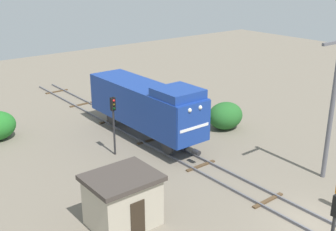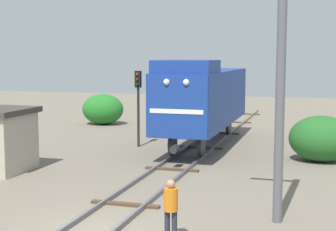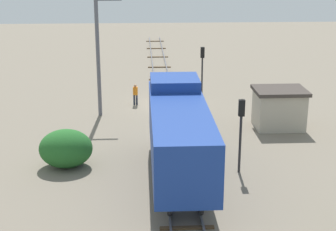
{
  "view_description": "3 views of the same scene",
  "coord_description": "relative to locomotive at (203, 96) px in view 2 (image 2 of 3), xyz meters",
  "views": [
    {
      "loc": [
        -17.16,
        -9.83,
        12.4
      ],
      "look_at": [
        -0.28,
        11.38,
        2.75
      ],
      "focal_mm": 45.0,
      "sensor_mm": 36.0,
      "label": 1
    },
    {
      "loc": [
        6.18,
        -12.79,
        4.99
      ],
      "look_at": [
        -1.16,
        11.56,
        2.0
      ],
      "focal_mm": 55.0,
      "sensor_mm": 36.0,
      "label": 2
    },
    {
      "loc": [
        1.87,
        39.26,
        11.57
      ],
      "look_at": [
        0.4,
        11.09,
        2.61
      ],
      "focal_mm": 55.0,
      "sensor_mm": 36.0,
      "label": 3
    }
  ],
  "objects": [
    {
      "name": "railway_track",
      "position": [
        0.0,
        -14.34,
        -2.7
      ],
      "size": [
        2.4,
        66.31,
        0.16
      ],
      "color": "#595960",
      "rests_on": "ground"
    },
    {
      "name": "locomotive",
      "position": [
        0.0,
        0.0,
        0.0
      ],
      "size": [
        2.9,
        11.6,
        4.6
      ],
      "color": "navy",
      "rests_on": "railway_track"
    },
    {
      "name": "traffic_signal_mid",
      "position": [
        -3.4,
        -0.97,
        0.11
      ],
      "size": [
        0.32,
        0.34,
        4.15
      ],
      "color": "#262628",
      "rests_on": "ground"
    },
    {
      "name": "worker_near_track",
      "position": [
        2.4,
        -14.32,
        -1.78
      ],
      "size": [
        0.38,
        0.38,
        1.7
      ],
      "rotation": [
        0.0,
        0.0,
        2.16
      ],
      "color": "#262B38",
      "rests_on": "ground"
    },
    {
      "name": "catenary_mast",
      "position": [
        4.94,
        -11.84,
        1.9
      ],
      "size": [
        1.94,
        0.28,
        8.84
      ],
      "color": "#595960",
      "rests_on": "ground"
    },
    {
      "name": "bush_near",
      "position": [
        -9.0,
        6.88,
        -1.67
      ],
      "size": [
        3.04,
        2.48,
        2.21
      ],
      "primitive_type": "ellipsoid",
      "color": "#237226",
      "rests_on": "ground"
    },
    {
      "name": "bush_mid",
      "position": [
        6.19,
        -2.22,
        -1.69
      ],
      "size": [
        2.99,
        2.45,
        2.18
      ],
      "primitive_type": "ellipsoid",
      "color": "#246026",
      "rests_on": "ground"
    }
  ]
}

